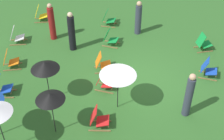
{
  "coord_description": "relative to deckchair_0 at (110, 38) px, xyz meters",
  "views": [
    {
      "loc": [
        -9.62,
        0.47,
        8.16
      ],
      "look_at": [
        0.0,
        1.2,
        0.5
      ],
      "focal_mm": 49.9,
      "sensor_mm": 36.0,
      "label": 1
    }
  ],
  "objects": [
    {
      "name": "deckchair_4",
      "position": [
        -3.08,
        -0.03,
        0.0
      ],
      "size": [
        0.63,
        0.84,
        0.83
      ],
      "rotation": [
        0.0,
        0.0,
        -0.21
      ],
      "color": "olive",
      "rests_on": "ground"
    },
    {
      "name": "deckchair_5",
      "position": [
        -5.05,
        -0.01,
        0.0
      ],
      "size": [
        0.51,
        0.78,
        0.83
      ],
      "rotation": [
        0.0,
        0.0,
        0.05
      ],
      "color": "olive",
      "rests_on": "ground"
    },
    {
      "name": "umbrella_2",
      "position": [
        -5.39,
        1.4,
        1.24
      ],
      "size": [
        0.93,
        0.93,
        1.73
      ],
      "color": "black",
      "rests_on": "ground"
    },
    {
      "name": "person_2",
      "position": [
        -0.48,
        1.67,
        0.53
      ],
      "size": [
        0.37,
        0.37,
        1.88
      ],
      "rotation": [
        0.0,
        0.0,
        4.94
      ],
      "color": "black",
      "rests_on": "ground"
    },
    {
      "name": "person_3",
      "position": [
        0.34,
        2.76,
        0.51
      ],
      "size": [
        0.35,
        0.35,
        1.83
      ],
      "rotation": [
        0.0,
        0.0,
        4.52
      ],
      "color": "maroon",
      "rests_on": "ground"
    },
    {
      "name": "ground_plane",
      "position": [
        -2.54,
        -1.49,
        -0.37
      ],
      "size": [
        40.0,
        40.0,
        0.0
      ],
      "primitive_type": "plane",
      "color": "#2D6026"
    },
    {
      "name": "person_1",
      "position": [
        1.14,
        -1.28,
        0.45
      ],
      "size": [
        0.37,
        0.37,
        1.71
      ],
      "rotation": [
        0.0,
        0.0,
        4.5
      ],
      "color": "#333847",
      "rests_on": "ground"
    },
    {
      "name": "deckchair_6",
      "position": [
        -1.94,
        0.17,
        0.0
      ],
      "size": [
        0.61,
        0.84,
        0.83
      ],
      "rotation": [
        0.0,
        0.0,
        0.2
      ],
      "color": "olive",
      "rests_on": "ground"
    },
    {
      "name": "deckchair_0",
      "position": [
        0.0,
        0.0,
        0.0
      ],
      "size": [
        0.63,
        0.85,
        0.83
      ],
      "rotation": [
        0.0,
        0.0,
        -0.23
      ],
      "color": "olive",
      "rests_on": "ground"
    },
    {
      "name": "deckchair_13",
      "position": [
        -0.17,
        4.4,
        0.0
      ],
      "size": [
        0.6,
        0.83,
        0.83
      ],
      "rotation": [
        0.0,
        0.0,
        0.17
      ],
      "color": "olive",
      "rests_on": "ground"
    },
    {
      "name": "umbrella_1",
      "position": [
        -4.07,
        -0.61,
        1.25
      ],
      "size": [
        1.28,
        1.28,
        1.74
      ],
      "color": "black",
      "rests_on": "ground"
    },
    {
      "name": "deckchair_12",
      "position": [
        1.98,
        3.81,
        0.0
      ],
      "size": [
        0.59,
        0.83,
        0.83
      ],
      "rotation": [
        0.0,
        0.0,
        0.16
      ],
      "color": "olive",
      "rests_on": "ground"
    },
    {
      "name": "deckchair_10",
      "position": [
        1.81,
        0.24,
        0.0
      ],
      "size": [
        0.58,
        0.82,
        0.83
      ],
      "rotation": [
        0.0,
        0.0,
        -0.14
      ],
      "color": "olive",
      "rests_on": "ground"
    },
    {
      "name": "deckchair_1",
      "position": [
        -0.09,
        -4.25,
        0.0
      ],
      "size": [
        0.66,
        0.86,
        0.83
      ],
      "rotation": [
        0.0,
        0.0,
        0.27
      ],
      "color": "olive",
      "rests_on": "ground"
    },
    {
      "name": "deckchair_3",
      "position": [
        -3.72,
        3.79,
        0.0
      ],
      "size": [
        0.54,
        0.8,
        0.83
      ],
      "rotation": [
        0.0,
        0.0,
        0.08
      ],
      "color": "olive",
      "rests_on": "ground"
    },
    {
      "name": "deckchair_8",
      "position": [
        -2.05,
        4.06,
        0.0
      ],
      "size": [
        0.64,
        0.85,
        0.83
      ],
      "rotation": [
        0.0,
        0.0,
        0.23
      ],
      "color": "olive",
      "rests_on": "ground"
    },
    {
      "name": "deckchair_9",
      "position": [
        -2.01,
        -4.15,
        0.0
      ],
      "size": [
        0.63,
        0.85,
        0.83
      ],
      "rotation": [
        0.0,
        0.0,
        -0.22
      ],
      "color": "olive",
      "rests_on": "ground"
    },
    {
      "name": "person_0",
      "position": [
        -4.23,
        -3.05,
        0.51
      ],
      "size": [
        0.33,
        0.33,
        1.82
      ],
      "rotation": [
        0.0,
        0.0,
        1.36
      ],
      "color": "#333847",
      "rests_on": "ground"
    },
    {
      "name": "umbrella_4",
      "position": [
        -3.82,
        1.96,
        1.21
      ],
      "size": [
        1.02,
        1.02,
        1.73
      ],
      "color": "black",
      "rests_on": "ground"
    }
  ]
}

